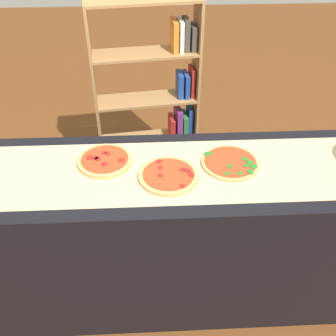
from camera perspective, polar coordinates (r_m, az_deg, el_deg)
ground_plane at (r=2.70m, az=0.00°, el=-15.89°), size 12.00×12.00×0.00m
counter at (r=2.35m, az=0.00°, el=-9.27°), size 2.53×0.67×0.92m
parchment_paper at (r=2.03m, az=0.00°, el=-0.42°), size 2.20×0.51×0.00m
pizza_pepperoni_0 at (r=2.10m, az=-8.91°, el=1.05°), size 0.28×0.28×0.03m
pizza_pepperoni_1 at (r=1.99m, az=0.08°, el=-1.05°), size 0.30×0.30×0.02m
pizza_spinach_2 at (r=2.10m, az=8.81°, el=0.75°), size 0.30×0.30×0.02m
bookshelf at (r=3.12m, az=-1.11°, el=8.50°), size 0.79×0.33×1.45m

